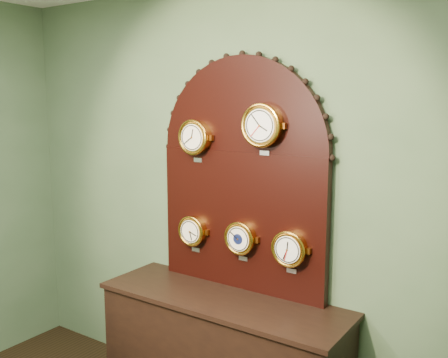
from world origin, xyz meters
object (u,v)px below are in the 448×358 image
Objects in this scene: display_board at (242,168)px; arabic_clock at (262,125)px; roman_clock at (195,137)px; hygrometer at (193,231)px; tide_clock at (290,249)px; barometer at (241,238)px.

display_board is 0.34m from arabic_clock.
roman_clock is at bearing 179.92° from arabic_clock.
arabic_clock reaches higher than hygrometer.
tide_clock is (0.71, 0.00, -0.64)m from roman_clock.
display_board reaches higher than arabic_clock.
arabic_clock is 1.21× the size of hygrometer.
arabic_clock reaches higher than roman_clock.
roman_clock reaches higher than hygrometer.
tide_clock is at bearing -0.01° from barometer.
arabic_clock is 0.73m from barometer.
barometer is 0.35m from tide_clock.
display_board is at bearing 11.64° from roman_clock.
barometer reaches higher than tide_clock.
barometer is (0.39, -0.00, 0.01)m from hygrometer.
display_board is 5.71× the size of barometer.
arabic_clock is at bearing -19.96° from display_board.
arabic_clock is 1.18× the size of barometer.
arabic_clock is at bearing -0.41° from barometer.
tide_clock is (0.20, 0.00, -0.73)m from arabic_clock.
hygrometer is at bearing 179.85° from arabic_clock.
hygrometer is at bearing -169.25° from display_board.
roman_clock is (-0.32, -0.07, 0.18)m from display_board.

